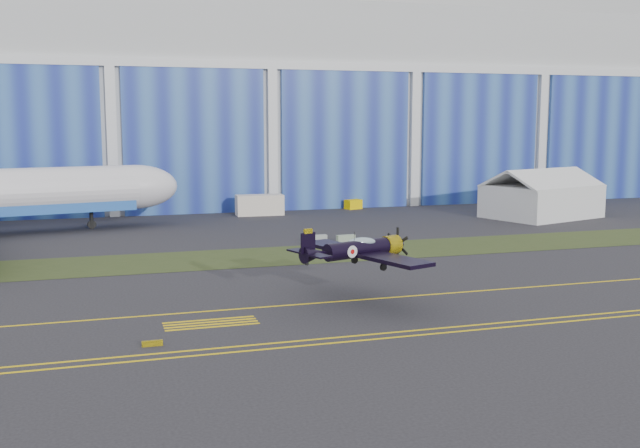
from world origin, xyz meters
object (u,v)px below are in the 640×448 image
object	(u,v)px
warbird	(357,249)
tug	(353,204)
tent	(542,193)
shipping_container	(260,205)

from	to	relation	value
warbird	tug	bearing A→B (deg)	51.70
warbird	tug	distance (m)	56.79
tent	shipping_container	xyz separation A→B (m)	(-35.58, 13.40, -1.89)
tent	warbird	bearing A→B (deg)	-154.65
warbird	shipping_container	distance (m)	50.80
warbird	tug	world-z (taller)	warbird
warbird	shipping_container	bearing A→B (deg)	66.40
shipping_container	tug	size ratio (longest dim) A/B	2.74
tent	tug	size ratio (longest dim) A/B	7.10
shipping_container	tug	distance (m)	14.97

